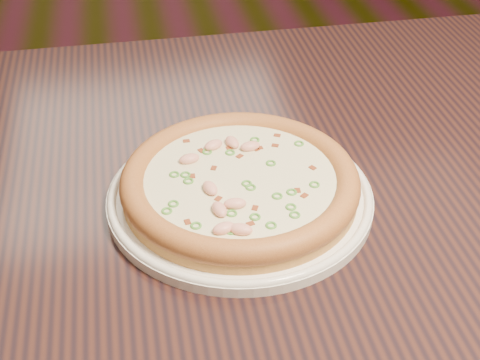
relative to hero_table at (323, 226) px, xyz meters
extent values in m
plane|color=black|center=(-0.10, 0.83, -0.65)|extent=(9.00, 9.00, 0.00)
cube|color=black|center=(0.00, 0.00, 0.08)|extent=(1.20, 0.80, 0.04)
cylinder|color=white|center=(-0.12, -0.05, 0.10)|extent=(0.30, 0.30, 0.01)
torus|color=white|center=(-0.12, -0.05, 0.11)|extent=(0.30, 0.30, 0.01)
cylinder|color=#C58D42|center=(-0.12, -0.05, 0.12)|extent=(0.26, 0.26, 0.02)
torus|color=#B8773F|center=(-0.12, -0.05, 0.13)|extent=(0.27, 0.27, 0.03)
cylinder|color=#ECECC2|center=(-0.12, -0.05, 0.13)|extent=(0.22, 0.22, 0.00)
ellipsoid|color=#F2B29E|center=(-0.15, -0.11, 0.14)|extent=(0.02, 0.03, 0.01)
ellipsoid|color=#F2B29E|center=(-0.13, -0.10, 0.14)|extent=(0.02, 0.02, 0.01)
ellipsoid|color=#F2B29E|center=(-0.14, 0.01, 0.14)|extent=(0.03, 0.02, 0.01)
ellipsoid|color=#F2B29E|center=(-0.15, -0.14, 0.14)|extent=(0.03, 0.02, 0.01)
ellipsoid|color=#F2B29E|center=(-0.12, 0.01, 0.14)|extent=(0.02, 0.03, 0.01)
ellipsoid|color=#F2B29E|center=(-0.16, -0.07, 0.14)|extent=(0.02, 0.03, 0.01)
ellipsoid|color=#F2B29E|center=(-0.14, -0.14, 0.14)|extent=(0.03, 0.02, 0.01)
ellipsoid|color=#F2B29E|center=(-0.10, 0.00, 0.14)|extent=(0.03, 0.02, 0.01)
ellipsoid|color=#F2B29E|center=(-0.17, -0.01, 0.14)|extent=(0.03, 0.02, 0.01)
cube|color=maroon|center=(-0.09, 0.00, 0.13)|extent=(0.01, 0.01, 0.00)
cube|color=maroon|center=(-0.17, -0.04, 0.13)|extent=(0.01, 0.01, 0.00)
cube|color=maroon|center=(-0.12, -0.13, 0.13)|extent=(0.01, 0.01, 0.00)
cube|color=maroon|center=(-0.15, -0.03, 0.13)|extent=(0.01, 0.01, 0.00)
cube|color=maroon|center=(-0.09, 0.00, 0.13)|extent=(0.01, 0.01, 0.00)
cube|color=maroon|center=(-0.11, -0.01, 0.13)|extent=(0.01, 0.01, 0.00)
cube|color=maroon|center=(-0.11, -0.11, 0.13)|extent=(0.01, 0.01, 0.00)
cube|color=maroon|center=(-0.19, -0.12, 0.13)|extent=(0.01, 0.01, 0.00)
cube|color=maroon|center=(-0.15, -0.09, 0.13)|extent=(0.01, 0.01, 0.00)
cube|color=maroon|center=(-0.04, -0.05, 0.13)|extent=(0.01, 0.01, 0.00)
cube|color=maroon|center=(-0.13, -0.14, 0.13)|extent=(0.01, 0.01, 0.00)
cube|color=maroon|center=(-0.07, 0.00, 0.13)|extent=(0.01, 0.01, 0.00)
cube|color=maroon|center=(-0.06, -0.09, 0.13)|extent=(0.01, 0.01, 0.00)
cube|color=maroon|center=(-0.16, 0.01, 0.13)|extent=(0.01, 0.01, 0.00)
cube|color=maroon|center=(-0.17, 0.03, 0.13)|extent=(0.01, 0.01, 0.00)
cube|color=maroon|center=(-0.06, 0.02, 0.13)|extent=(0.01, 0.01, 0.00)
cube|color=maroon|center=(-0.06, -0.10, 0.13)|extent=(0.01, 0.01, 0.00)
cube|color=maroon|center=(-0.12, 0.01, 0.13)|extent=(0.01, 0.01, 0.00)
torus|color=#499134|center=(-0.08, -0.13, 0.13)|extent=(0.01, 0.01, 0.00)
torus|color=#499134|center=(-0.07, -0.09, 0.13)|extent=(0.02, 0.02, 0.00)
torus|color=#499134|center=(-0.08, -0.11, 0.13)|extent=(0.02, 0.02, 0.00)
torus|color=#499134|center=(-0.12, 0.00, 0.13)|extent=(0.01, 0.01, 0.00)
torus|color=#499134|center=(-0.12, -0.12, 0.13)|extent=(0.01, 0.01, 0.00)
torus|color=#499134|center=(-0.12, -0.07, 0.13)|extent=(0.02, 0.02, 0.00)
torus|color=#499134|center=(-0.21, -0.10, 0.13)|extent=(0.01, 0.01, 0.00)
torus|color=#499134|center=(-0.04, 0.00, 0.13)|extent=(0.01, 0.01, 0.00)
torus|color=#499134|center=(-0.09, 0.02, 0.13)|extent=(0.01, 0.01, 0.00)
torus|color=#499134|center=(-0.09, -0.09, 0.13)|extent=(0.01, 0.01, 0.00)
torus|color=#499134|center=(-0.11, -0.07, 0.13)|extent=(0.02, 0.02, 0.00)
torus|color=#499134|center=(-0.20, -0.09, 0.13)|extent=(0.02, 0.02, 0.00)
torus|color=#499134|center=(-0.14, -0.11, 0.13)|extent=(0.02, 0.02, 0.00)
torus|color=#499134|center=(-0.15, -0.14, 0.13)|extent=(0.02, 0.02, 0.00)
torus|color=#499134|center=(-0.18, -0.05, 0.13)|extent=(0.01, 0.01, 0.00)
torus|color=#499134|center=(-0.18, -0.12, 0.13)|extent=(0.01, 0.01, 0.00)
torus|color=#499134|center=(-0.10, -0.14, 0.13)|extent=(0.01, 0.01, 0.00)
torus|color=#499134|center=(-0.17, 0.00, 0.13)|extent=(0.01, 0.01, 0.00)
torus|color=#499134|center=(-0.04, -0.08, 0.13)|extent=(0.01, 0.01, 0.00)
torus|color=#499134|center=(-0.15, 0.00, 0.13)|extent=(0.02, 0.02, 0.00)
torus|color=#499134|center=(-0.19, -0.03, 0.13)|extent=(0.01, 0.01, 0.00)
torus|color=#499134|center=(-0.08, -0.03, 0.13)|extent=(0.02, 0.02, 0.00)
torus|color=#499134|center=(-0.18, -0.04, 0.13)|extent=(0.01, 0.01, 0.00)
camera|label=1|loc=(-0.23, -0.64, 0.57)|focal=50.00mm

